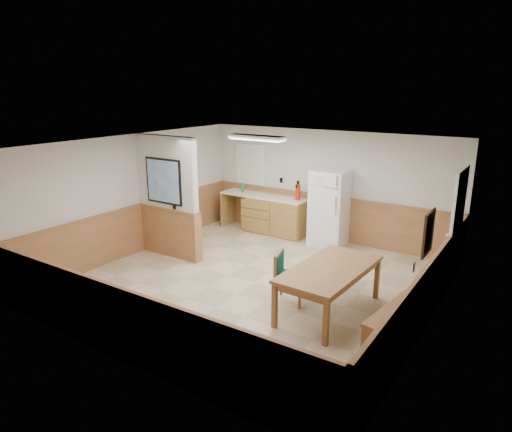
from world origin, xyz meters
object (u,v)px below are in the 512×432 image
Objects in this scene: dining_chair at (285,273)px; soap_bottle at (243,187)px; dining_bench at (400,313)px; fire_extinguisher at (298,192)px; dining_table at (330,273)px; refrigerator at (329,208)px.

dining_chair is 3.46× the size of soap_bottle.
dining_chair is at bearing -173.26° from dining_bench.
dining_table is at bearing -68.09° from fire_extinguisher.
dining_table is 2.31× the size of dining_chair.
dining_bench is at bearing -57.10° from fire_extinguisher.
fire_extinguisher is (-2.17, 2.98, 0.44)m from dining_table.
fire_extinguisher is at bearing 99.13° from dining_chair.
fire_extinguisher is (-1.41, 3.03, 0.61)m from dining_chair.
fire_extinguisher is at bearing 1.15° from soap_bottle.
refrigerator reaches higher than fire_extinguisher.
dining_bench is 6.79× the size of soap_bottle.
fire_extinguisher reaches higher than dining_chair.
dining_chair is at bearing -173.39° from dining_table.
fire_extinguisher is (-0.82, 0.06, 0.25)m from refrigerator.
refrigerator is 3.72× the size of fire_extinguisher.
refrigerator is 0.86× the size of dining_table.
soap_bottle is (-2.93, 3.00, 0.53)m from dining_chair.
dining_table is 1.18m from dining_bench.
refrigerator is 3.23m from dining_table.
dining_chair is at bearing -45.67° from soap_bottle.
dining_table is 3.72m from fire_extinguisher.
dining_chair is 1.87× the size of fire_extinguisher.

